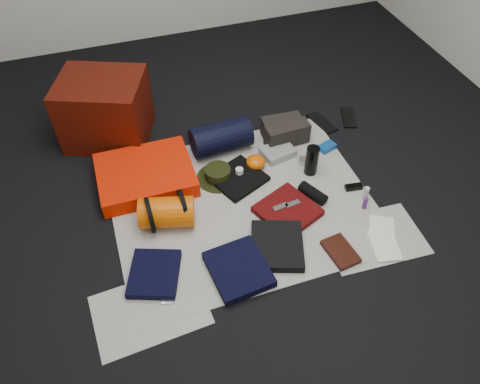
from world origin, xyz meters
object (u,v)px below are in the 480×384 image
object	(u,v)px
red_cabinet	(105,110)
water_bottle	(312,160)
paperback_book	(340,252)
compact_camera	(306,162)
sleeping_pad	(146,175)
stuff_sack	(167,212)
navy_duffel	(221,137)

from	to	relation	value
red_cabinet	water_bottle	xyz separation A→B (m)	(1.21, -0.81, -0.12)
paperback_book	compact_camera	bearing A→B (deg)	73.65
sleeping_pad	compact_camera	bearing A→B (deg)	-9.81
stuff_sack	compact_camera	xyz separation A→B (m)	(1.01, 0.21, -0.07)
sleeping_pad	stuff_sack	size ratio (longest dim) A/B	1.89
stuff_sack	navy_duffel	distance (m)	0.74
water_bottle	compact_camera	bearing A→B (deg)	85.74
navy_duffel	red_cabinet	bearing A→B (deg)	146.49
red_cabinet	stuff_sack	world-z (taller)	red_cabinet
compact_camera	paperback_book	size ratio (longest dim) A/B	0.46
water_bottle	paperback_book	size ratio (longest dim) A/B	0.98
red_cabinet	compact_camera	world-z (taller)	red_cabinet
water_bottle	paperback_book	distance (m)	0.68
navy_duffel	paperback_book	distance (m)	1.15
sleeping_pad	paperback_book	bearing A→B (deg)	-44.57
water_bottle	paperback_book	xyz separation A→B (m)	(-0.11, -0.67, -0.09)
water_bottle	red_cabinet	bearing A→B (deg)	146.19
sleeping_pad	paperback_book	distance (m)	1.33
navy_duffel	water_bottle	distance (m)	0.64
compact_camera	red_cabinet	bearing A→B (deg)	179.35
stuff_sack	navy_duffel	bearing A→B (deg)	46.97
water_bottle	compact_camera	distance (m)	0.12
sleeping_pad	compact_camera	world-z (taller)	sleeping_pad
stuff_sack	paperback_book	xyz separation A→B (m)	(0.89, -0.54, -0.08)
sleeping_pad	navy_duffel	distance (m)	0.58
red_cabinet	stuff_sack	bearing A→B (deg)	-54.90
navy_duffel	compact_camera	size ratio (longest dim) A/B	4.10
red_cabinet	compact_camera	distance (m)	1.44
stuff_sack	red_cabinet	bearing A→B (deg)	102.89
compact_camera	sleeping_pad	bearing A→B (deg)	-159.58
red_cabinet	stuff_sack	distance (m)	0.97
navy_duffel	compact_camera	bearing A→B (deg)	-37.26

